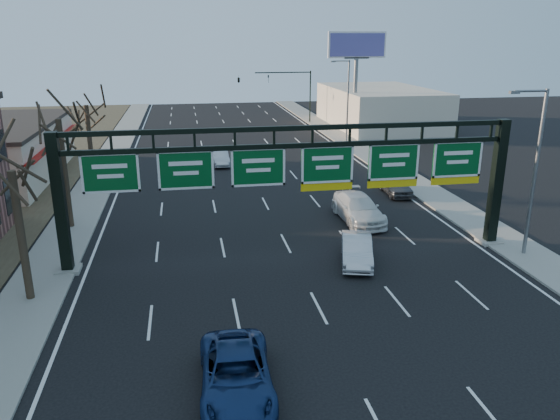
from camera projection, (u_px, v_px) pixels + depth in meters
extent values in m
plane|color=black|center=(330.00, 330.00, 22.38)|extent=(160.00, 160.00, 0.00)
cube|color=gray|center=(84.00, 204.00, 39.00)|extent=(3.00, 120.00, 0.12)
cube|color=gray|center=(421.00, 187.00, 43.23)|extent=(3.00, 120.00, 0.12)
cube|color=white|center=(261.00, 196.00, 41.13)|extent=(21.60, 120.00, 0.01)
cube|color=black|center=(60.00, 205.00, 26.85)|extent=(0.55, 0.55, 7.20)
cube|color=gray|center=(69.00, 270.00, 27.92)|extent=(1.20, 1.20, 0.20)
cube|color=black|center=(496.00, 183.00, 30.71)|extent=(0.55, 0.55, 7.20)
cube|color=gray|center=(489.00, 241.00, 31.78)|extent=(1.20, 1.20, 0.20)
cube|color=black|center=(293.00, 128.00, 27.73)|extent=(23.40, 0.25, 0.25)
cube|color=black|center=(293.00, 146.00, 28.00)|extent=(23.40, 0.25, 0.25)
cube|color=#05481D|center=(110.00, 173.00, 26.81)|extent=(2.80, 0.10, 2.00)
cube|color=#05481D|center=(186.00, 170.00, 27.41)|extent=(2.80, 0.10, 2.00)
cube|color=#05481D|center=(258.00, 167.00, 28.02)|extent=(2.80, 0.10, 2.00)
cube|color=#05481D|center=(327.00, 164.00, 28.63)|extent=(2.80, 0.10, 2.00)
cube|color=yellow|center=(327.00, 187.00, 29.00)|extent=(2.80, 0.10, 0.40)
cube|color=#05481D|center=(394.00, 161.00, 29.23)|extent=(2.80, 0.10, 2.00)
cube|color=yellow|center=(392.00, 183.00, 29.60)|extent=(2.80, 0.10, 0.40)
cube|color=#05481D|center=(457.00, 159.00, 29.84)|extent=(2.80, 0.10, 2.00)
cube|color=yellow|center=(455.00, 180.00, 30.21)|extent=(2.80, 0.10, 0.40)
cube|color=#A01510|center=(53.00, 142.00, 45.95)|extent=(1.20, 18.00, 0.40)
cube|color=beige|center=(379.00, 107.00, 71.81)|extent=(12.00, 20.00, 5.00)
cylinder|color=black|center=(21.00, 235.00, 23.99)|extent=(0.36, 0.36, 6.08)
cylinder|color=black|center=(65.00, 173.00, 33.25)|extent=(0.36, 0.36, 6.84)
cylinder|color=black|center=(90.00, 145.00, 42.69)|extent=(0.36, 0.36, 6.46)
cylinder|color=slate|center=(535.00, 173.00, 28.68)|extent=(0.20, 0.20, 9.00)
cylinder|color=slate|center=(531.00, 89.00, 27.18)|extent=(1.80, 0.12, 0.12)
cube|color=slate|center=(515.00, 90.00, 27.05)|extent=(0.50, 0.22, 0.15)
cylinder|color=slate|center=(348.00, 101.00, 60.56)|extent=(0.20, 0.20, 9.00)
cylinder|color=slate|center=(341.00, 60.00, 59.07)|extent=(1.80, 0.12, 0.12)
cube|color=slate|center=(333.00, 60.00, 58.94)|extent=(0.50, 0.22, 0.15)
cylinder|color=slate|center=(355.00, 97.00, 65.68)|extent=(0.50, 0.50, 9.00)
cube|color=slate|center=(356.00, 58.00, 64.31)|extent=(3.00, 0.30, 0.20)
cube|color=white|center=(357.00, 45.00, 63.85)|extent=(7.00, 0.30, 3.00)
cube|color=#5650A1|center=(358.00, 45.00, 63.66)|extent=(6.60, 0.05, 2.60)
cylinder|color=black|center=(310.00, 97.00, 74.84)|extent=(0.18, 0.18, 7.00)
cylinder|color=black|center=(283.00, 72.00, 73.20)|extent=(7.60, 0.14, 0.14)
imported|color=black|center=(268.00, 79.00, 73.12)|extent=(0.20, 0.20, 1.00)
imported|color=black|center=(239.00, 79.00, 72.46)|extent=(0.54, 0.54, 1.62)
imported|color=navy|center=(236.00, 374.00, 18.25)|extent=(2.60, 5.29, 1.44)
imported|color=silver|center=(357.00, 250.00, 28.87)|extent=(2.63, 4.66, 1.45)
imported|color=white|center=(358.00, 208.00, 35.39)|extent=(2.46, 5.83, 1.68)
imported|color=#45474A|center=(396.00, 185.00, 41.38)|extent=(1.98, 4.38, 1.46)
imported|color=#BCBDC1|center=(220.00, 158.00, 50.73)|extent=(1.56, 4.13, 1.35)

